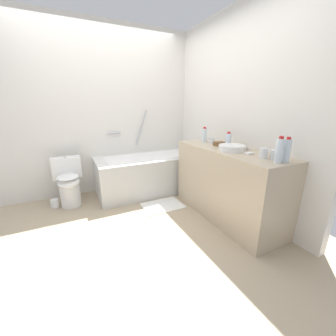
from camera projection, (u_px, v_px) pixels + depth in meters
ground_plane at (127, 222)px, 2.56m from camera, size 3.94×3.94×0.00m
wall_back_tiled at (101, 112)px, 3.26m from camera, size 3.34×0.10×2.57m
wall_right_mirror at (231, 113)px, 2.82m from camera, size 0.10×2.81×2.57m
bathtub at (149, 173)px, 3.43m from camera, size 1.65×0.76×1.31m
toilet at (69, 182)px, 2.94m from camera, size 0.39×0.50×0.68m
vanity_counter at (227, 184)px, 2.61m from camera, size 0.54×1.53×0.89m
sink_basin at (232, 148)px, 2.39m from camera, size 0.30×0.30×0.07m
sink_faucet at (243, 147)px, 2.46m from camera, size 0.13×0.15×0.06m
water_bottle_0 at (279, 151)px, 1.86m from camera, size 0.07×0.07×0.24m
water_bottle_1 at (204, 135)px, 2.90m from camera, size 0.07×0.07×0.21m
water_bottle_2 at (287, 150)px, 1.89m from camera, size 0.07×0.07×0.23m
water_bottle_3 at (228, 140)px, 2.56m from camera, size 0.07×0.07×0.19m
drinking_glass_0 at (212, 140)px, 2.86m from camera, size 0.07×0.07×0.08m
drinking_glass_1 at (274, 154)px, 2.02m from camera, size 0.07×0.07×0.09m
drinking_glass_2 at (263, 153)px, 2.04m from camera, size 0.08×0.08×0.10m
amenity_basket at (220, 144)px, 2.68m from camera, size 0.14×0.10×0.05m
soap_dish at (249, 153)px, 2.22m from camera, size 0.09×0.06×0.02m
bath_mat at (163, 206)px, 2.98m from camera, size 0.56×0.40×0.01m
toilet_paper_roll at (55, 203)px, 2.93m from camera, size 0.11×0.11×0.12m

